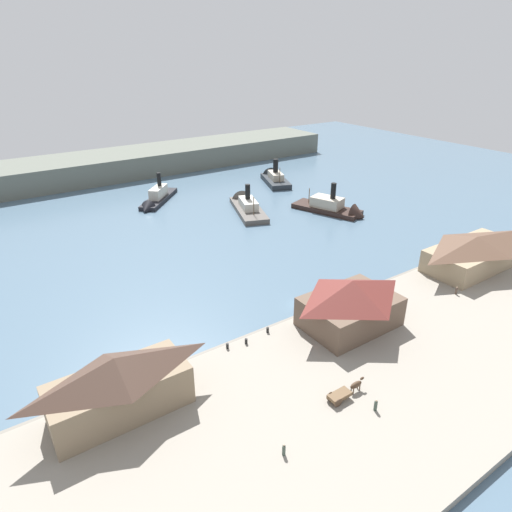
{
  "coord_description": "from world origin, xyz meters",
  "views": [
    {
      "loc": [
        -46.78,
        -53.84,
        43.68
      ],
      "look_at": [
        2.65,
        18.92,
        2.0
      ],
      "focal_mm": 31.22,
      "sensor_mm": 36.0,
      "label": 1
    }
  ],
  "objects_px": {
    "horse_cart": "(345,392)",
    "mooring_post_west": "(227,346)",
    "ferry_moored_west": "(156,199)",
    "pedestrian_by_tram": "(284,450)",
    "ferry_near_quay": "(274,178)",
    "ferry_mid_harbor": "(246,204)",
    "mooring_post_east": "(268,330)",
    "pedestrian_near_east_shed": "(456,291)",
    "ferry_shed_customs_shed": "(474,252)",
    "mooring_post_center_west": "(246,341)",
    "ferry_shed_central_terminal": "(351,303)",
    "ferry_shed_east_terminal": "(118,385)",
    "pedestrian_walking_west": "(376,405)",
    "ferry_approaching_west": "(336,209)"
  },
  "relations": [
    {
      "from": "ferry_shed_customs_shed",
      "to": "pedestrian_walking_west",
      "type": "xyz_separation_m",
      "value": [
        -48.16,
        -16.96,
        -2.72
      ]
    },
    {
      "from": "pedestrian_near_east_shed",
      "to": "ferry_approaching_west",
      "type": "distance_m",
      "value": 50.29
    },
    {
      "from": "ferry_shed_central_terminal",
      "to": "ferry_shed_customs_shed",
      "type": "relative_size",
      "value": 0.69
    },
    {
      "from": "mooring_post_west",
      "to": "ferry_near_quay",
      "type": "relative_size",
      "value": 0.05
    },
    {
      "from": "mooring_post_west",
      "to": "ferry_approaching_west",
      "type": "distance_m",
      "value": 70.29
    },
    {
      "from": "pedestrian_walking_west",
      "to": "ferry_approaching_west",
      "type": "xyz_separation_m",
      "value": [
        50.0,
        59.93,
        -0.61
      ]
    },
    {
      "from": "ferry_moored_west",
      "to": "pedestrian_by_tram",
      "type": "bearing_deg",
      "value": -104.34
    },
    {
      "from": "pedestrian_by_tram",
      "to": "ferry_moored_west",
      "type": "height_order",
      "value": "ferry_moored_west"
    },
    {
      "from": "pedestrian_near_east_shed",
      "to": "ferry_moored_west",
      "type": "distance_m",
      "value": 89.03
    },
    {
      "from": "ferry_shed_customs_shed",
      "to": "pedestrian_by_tram",
      "type": "distance_m",
      "value": 64.12
    },
    {
      "from": "pedestrian_near_east_shed",
      "to": "mooring_post_east",
      "type": "xyz_separation_m",
      "value": [
        -36.6,
        9.92,
        -0.27
      ]
    },
    {
      "from": "pedestrian_near_east_shed",
      "to": "pedestrian_by_tram",
      "type": "bearing_deg",
      "value": -167.67
    },
    {
      "from": "ferry_shed_central_terminal",
      "to": "pedestrian_walking_west",
      "type": "height_order",
      "value": "ferry_shed_central_terminal"
    },
    {
      "from": "pedestrian_near_east_shed",
      "to": "ferry_mid_harbor",
      "type": "height_order",
      "value": "ferry_mid_harbor"
    },
    {
      "from": "horse_cart",
      "to": "mooring_post_west",
      "type": "relative_size",
      "value": 6.72
    },
    {
      "from": "pedestrian_by_tram",
      "to": "mooring_post_east",
      "type": "distance_m",
      "value": 24.14
    },
    {
      "from": "horse_cart",
      "to": "ferry_mid_harbor",
      "type": "relative_size",
      "value": 0.25
    },
    {
      "from": "horse_cart",
      "to": "ferry_approaching_west",
      "type": "relative_size",
      "value": 0.27
    },
    {
      "from": "ferry_near_quay",
      "to": "ferry_mid_harbor",
      "type": "bearing_deg",
      "value": -142.56
    },
    {
      "from": "mooring_post_east",
      "to": "ferry_near_quay",
      "type": "relative_size",
      "value": 0.05
    },
    {
      "from": "horse_cart",
      "to": "mooring_post_west",
      "type": "xyz_separation_m",
      "value": [
        -7.5,
        17.89,
        -0.47
      ]
    },
    {
      "from": "ferry_shed_central_terminal",
      "to": "ferry_near_quay",
      "type": "relative_size",
      "value": 0.79
    },
    {
      "from": "ferry_shed_central_terminal",
      "to": "ferry_approaching_west",
      "type": "bearing_deg",
      "value": 48.51
    },
    {
      "from": "ferry_mid_harbor",
      "to": "pedestrian_walking_west",
      "type": "bearing_deg",
      "value": -111.57
    },
    {
      "from": "ferry_shed_east_terminal",
      "to": "ferry_approaching_west",
      "type": "bearing_deg",
      "value": 28.53
    },
    {
      "from": "mooring_post_center_west",
      "to": "ferry_moored_west",
      "type": "relative_size",
      "value": 0.05
    },
    {
      "from": "ferry_shed_customs_shed",
      "to": "pedestrian_near_east_shed",
      "type": "distance_m",
      "value": 14.23
    },
    {
      "from": "horse_cart",
      "to": "ferry_moored_west",
      "type": "bearing_deg",
      "value": 82.53
    },
    {
      "from": "ferry_shed_customs_shed",
      "to": "mooring_post_west",
      "type": "height_order",
      "value": "ferry_shed_customs_shed"
    },
    {
      "from": "ferry_shed_east_terminal",
      "to": "ferry_moored_west",
      "type": "xyz_separation_m",
      "value": [
        37.65,
        79.38,
        -4.13
      ]
    },
    {
      "from": "ferry_shed_customs_shed",
      "to": "mooring_post_east",
      "type": "distance_m",
      "value": 49.92
    },
    {
      "from": "pedestrian_by_tram",
      "to": "pedestrian_near_east_shed",
      "type": "bearing_deg",
      "value": 12.33
    },
    {
      "from": "mooring_post_west",
      "to": "ferry_near_quay",
      "type": "height_order",
      "value": "ferry_near_quay"
    },
    {
      "from": "ferry_near_quay",
      "to": "ferry_mid_harbor",
      "type": "xyz_separation_m",
      "value": [
        -23.62,
        -18.08,
        -0.26
      ]
    },
    {
      "from": "pedestrian_near_east_shed",
      "to": "mooring_post_east",
      "type": "distance_m",
      "value": 37.92
    },
    {
      "from": "mooring_post_east",
      "to": "ferry_approaching_west",
      "type": "distance_m",
      "value": 64.02
    },
    {
      "from": "ferry_shed_central_terminal",
      "to": "ferry_approaching_west",
      "type": "xyz_separation_m",
      "value": [
        38.87,
        43.95,
        -4.09
      ]
    },
    {
      "from": "ferry_approaching_west",
      "to": "mooring_post_center_west",
      "type": "bearing_deg",
      "value": -145.34
    },
    {
      "from": "horse_cart",
      "to": "ferry_mid_harbor",
      "type": "distance_m",
      "value": 81.13
    },
    {
      "from": "mooring_post_west",
      "to": "ferry_near_quay",
      "type": "xyz_separation_m",
      "value": [
        63.62,
        74.52,
        -0.22
      ]
    },
    {
      "from": "ferry_shed_central_terminal",
      "to": "mooring_post_west",
      "type": "xyz_separation_m",
      "value": [
        -20.2,
        5.84,
        -3.82
      ]
    },
    {
      "from": "ferry_shed_east_terminal",
      "to": "ferry_mid_harbor",
      "type": "distance_m",
      "value": 83.6
    },
    {
      "from": "ferry_shed_east_terminal",
      "to": "mooring_post_west",
      "type": "relative_size",
      "value": 19.45
    },
    {
      "from": "ferry_shed_central_terminal",
      "to": "mooring_post_center_west",
      "type": "height_order",
      "value": "ferry_shed_central_terminal"
    },
    {
      "from": "ferry_moored_west",
      "to": "horse_cart",
      "type": "bearing_deg",
      "value": -97.47
    },
    {
      "from": "mooring_post_east",
      "to": "ferry_near_quay",
      "type": "xyz_separation_m",
      "value": [
        55.98,
        74.55,
        -0.22
      ]
    },
    {
      "from": "pedestrian_by_tram",
      "to": "mooring_post_west",
      "type": "xyz_separation_m",
      "value": [
        4.85,
        20.68,
        -0.29
      ]
    },
    {
      "from": "pedestrian_by_tram",
      "to": "mooring_post_west",
      "type": "bearing_deg",
      "value": 76.8
    },
    {
      "from": "ferry_shed_central_terminal",
      "to": "pedestrian_near_east_shed",
      "type": "distance_m",
      "value": 24.65
    },
    {
      "from": "mooring_post_center_west",
      "to": "ferry_mid_harbor",
      "type": "relative_size",
      "value": 0.04
    }
  ]
}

